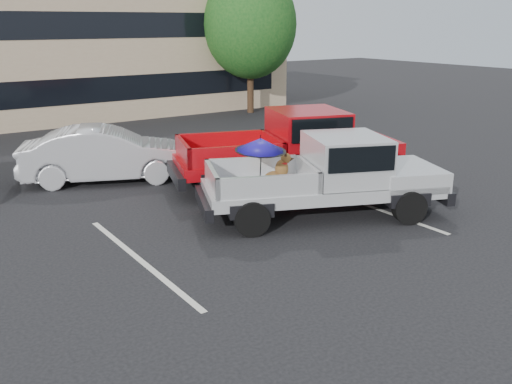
# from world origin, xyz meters

# --- Properties ---
(ground) EXTENTS (90.00, 90.00, 0.00)m
(ground) POSITION_xyz_m (0.00, 0.00, 0.00)
(ground) COLOR black
(ground) RESTS_ON ground
(stripe_left) EXTENTS (0.12, 5.00, 0.01)m
(stripe_left) POSITION_xyz_m (-3.00, 2.00, 0.00)
(stripe_left) COLOR silver
(stripe_left) RESTS_ON ground
(stripe_right) EXTENTS (0.12, 5.00, 0.01)m
(stripe_right) POSITION_xyz_m (3.00, 2.00, 0.00)
(stripe_right) COLOR silver
(stripe_right) RESTS_ON ground
(motel_building) EXTENTS (20.40, 8.40, 6.30)m
(motel_building) POSITION_xyz_m (2.00, 20.99, 3.21)
(motel_building) COLOR tan
(motel_building) RESTS_ON ground
(tree_right) EXTENTS (4.46, 4.46, 6.78)m
(tree_right) POSITION_xyz_m (9.00, 16.00, 4.21)
(tree_right) COLOR #332114
(tree_right) RESTS_ON ground
(tree_back) EXTENTS (4.68, 4.68, 7.11)m
(tree_back) POSITION_xyz_m (6.00, 24.00, 4.41)
(tree_back) COLOR #332114
(tree_back) RESTS_ON ground
(silver_pickup) EXTENTS (6.01, 3.98, 2.06)m
(silver_pickup) POSITION_xyz_m (1.83, 1.87, 1.05)
(silver_pickup) COLOR black
(silver_pickup) RESTS_ON ground
(red_pickup) EXTENTS (6.65, 4.03, 2.07)m
(red_pickup) POSITION_xyz_m (2.82, 4.37, 1.13)
(red_pickup) COLOR black
(red_pickup) RESTS_ON ground
(silver_sedan) EXTENTS (4.96, 3.32, 1.55)m
(silver_sedan) POSITION_xyz_m (-1.45, 7.78, 0.77)
(silver_sedan) COLOR silver
(silver_sedan) RESTS_ON ground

